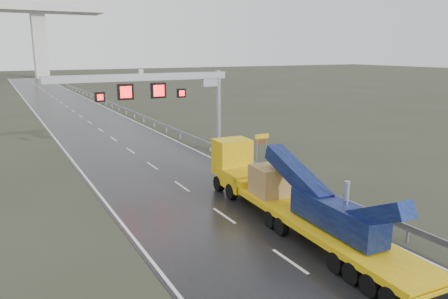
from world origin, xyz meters
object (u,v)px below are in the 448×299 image
sign_gantry (166,91)px  exit_sign_pair (262,142)px  striped_barrier (237,155)px  heavy_haul_truck (282,192)px

sign_gantry → exit_sign_pair: bearing=-33.8°
sign_gantry → exit_sign_pair: sign_gantry is taller
sign_gantry → striped_barrier: 7.78m
exit_sign_pair → heavy_haul_truck: bearing=-117.7°
heavy_haul_truck → exit_sign_pair: size_ratio=7.59×
sign_gantry → heavy_haul_truck: bearing=-88.5°
heavy_haul_truck → striped_barrier: size_ratio=16.04×
exit_sign_pair → sign_gantry: bearing=146.8°
sign_gantry → heavy_haul_truck: size_ratio=0.88×
exit_sign_pair → striped_barrier: (-2.00, 0.62, -1.03)m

